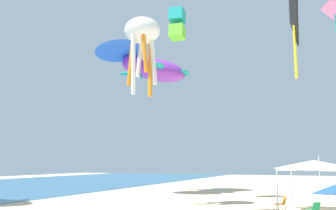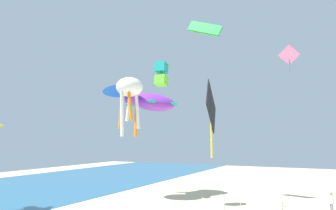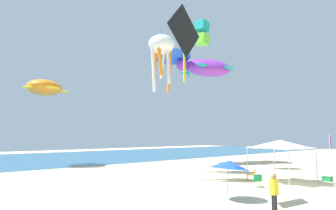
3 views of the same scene
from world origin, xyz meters
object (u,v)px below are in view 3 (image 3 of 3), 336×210
at_px(cooler_box, 327,178).
at_px(kite_turtle_orange, 45,88).
at_px(folding_chair_right_of_tent, 257,180).
at_px(kite_diamond_black, 184,33).
at_px(beach_umbrella, 229,165).
at_px(canopy_tent, 280,144).
at_px(person_watching_sky, 274,190).
at_px(kite_octopus_white, 161,47).
at_px(folding_chair_near_cooler, 252,174).
at_px(kite_box_teal, 202,33).
at_px(banner_flag, 330,149).
at_px(kite_delta_blue, 172,54).
at_px(kite_turtle_purple, 206,68).

relative_size(cooler_box, kite_turtle_orange, 0.11).
relative_size(folding_chair_right_of_tent, kite_diamond_black, 0.20).
relative_size(beach_umbrella, folding_chair_right_of_tent, 2.54).
bearing_deg(canopy_tent, beach_umbrella, -171.48).
xyz_separation_m(person_watching_sky, kite_octopus_white, (6.50, 14.30, 10.27)).
bearing_deg(folding_chair_near_cooler, cooler_box, 111.89).
distance_m(kite_turtle_orange, kite_diamond_black, 23.70).
bearing_deg(kite_box_teal, banner_flag, 25.48).
distance_m(folding_chair_right_of_tent, folding_chair_near_cooler, 3.00).
distance_m(kite_octopus_white, kite_box_teal, 5.59).
relative_size(folding_chair_right_of_tent, cooler_box, 1.20).
height_order(cooler_box, kite_diamond_black, kite_diamond_black).
bearing_deg(folding_chair_near_cooler, beach_umbrella, 1.64).
distance_m(beach_umbrella, kite_delta_blue, 23.90).
distance_m(folding_chair_right_of_tent, kite_delta_blue, 21.78).
relative_size(beach_umbrella, kite_octopus_white, 0.39).
height_order(banner_flag, person_watching_sky, banner_flag).
distance_m(person_watching_sky, kite_turtle_purple, 27.44).
distance_m(person_watching_sky, kite_delta_blue, 26.84).
height_order(beach_umbrella, banner_flag, banner_flag).
distance_m(folding_chair_right_of_tent, kite_turtle_orange, 25.25).
bearing_deg(kite_octopus_white, canopy_tent, -119.08).
height_order(kite_turtle_orange, kite_turtle_purple, kite_turtle_purple).
distance_m(beach_umbrella, folding_chair_near_cooler, 7.48).
xyz_separation_m(beach_umbrella, kite_box_teal, (10.65, 10.84, 11.84)).
height_order(banner_flag, kite_box_teal, kite_box_teal).
bearing_deg(kite_diamond_black, canopy_tent, 165.30).
height_order(folding_chair_right_of_tent, kite_turtle_orange, kite_turtle_orange).
bearing_deg(kite_diamond_black, kite_box_teal, -157.11).
xyz_separation_m(cooler_box, kite_diamond_black, (-12.41, 2.00, 8.20)).
height_order(beach_umbrella, kite_box_teal, kite_box_teal).
height_order(kite_octopus_white, kite_delta_blue, kite_delta_blue).
distance_m(kite_octopus_white, kite_delta_blue, 9.06).
relative_size(beach_umbrella, cooler_box, 3.06).
bearing_deg(kite_box_teal, canopy_tent, -23.45).
relative_size(canopy_tent, kite_octopus_white, 0.76).
height_order(cooler_box, kite_box_teal, kite_box_teal).
bearing_deg(cooler_box, kite_turtle_purple, 68.75).
bearing_deg(banner_flag, kite_octopus_white, 136.66).
xyz_separation_m(folding_chair_near_cooler, banner_flag, (9.75, -1.84, 1.50)).
height_order(canopy_tent, folding_chair_right_of_tent, canopy_tent).
xyz_separation_m(canopy_tent, person_watching_sky, (-8.40, -4.03, -1.64)).
distance_m(canopy_tent, banner_flag, 9.02).
bearing_deg(kite_box_teal, kite_delta_blue, 158.22).
height_order(banner_flag, kite_turtle_purple, kite_turtle_purple).
bearing_deg(folding_chair_right_of_tent, beach_umbrella, 55.48).
bearing_deg(kite_octopus_white, folding_chair_right_of_tent, -136.34).
distance_m(banner_flag, kite_turtle_purple, 17.15).
height_order(banner_flag, kite_turtle_orange, kite_turtle_orange).
relative_size(kite_octopus_white, kite_box_teal, 2.12).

